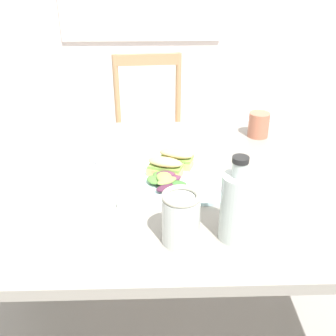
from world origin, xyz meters
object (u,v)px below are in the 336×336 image
plate_lunch (168,179)px  fork_on_napkin (90,174)px  bottle_cold_brew (236,210)px  cup_extra_side (259,125)px  sandwich_half_front (165,166)px  sandwich_half_back (176,158)px  mason_jar_iced_tea (181,220)px  dining_table (181,209)px  chair_wooden_far (150,137)px

plate_lunch → fork_on_napkin: bearing=170.9°
bottle_cold_brew → cup_extra_side: bearing=71.9°
cup_extra_side → sandwich_half_front: bearing=-139.4°
fork_on_napkin → cup_extra_side: 0.64m
plate_lunch → cup_extra_side: 0.47m
cup_extra_side → plate_lunch: bearing=-137.1°
sandwich_half_back → sandwich_half_front: bearing=-123.3°
plate_lunch → mason_jar_iced_tea: (0.02, -0.28, 0.05)m
sandwich_half_front → fork_on_napkin: (-0.23, 0.02, -0.03)m
fork_on_napkin → sandwich_half_front: bearing=-5.5°
sandwich_half_back → fork_on_napkin: (-0.27, -0.03, -0.03)m
dining_table → sandwich_half_back: sandwich_half_back is taller
dining_table → sandwich_half_back: (-0.01, 0.06, 0.15)m
sandwich_half_back → bottle_cold_brew: size_ratio=0.53×
chair_wooden_far → sandwich_half_front: 1.01m
sandwich_half_back → cup_extra_side: 0.40m
sandwich_half_front → fork_on_napkin: bearing=174.5°
dining_table → bottle_cold_brew: size_ratio=6.59×
bottle_cold_brew → dining_table: bearing=110.2°
mason_jar_iced_tea → cup_extra_side: (0.32, 0.60, -0.01)m
sandwich_half_front → cup_extra_side: (0.35, 0.30, 0.01)m
sandwich_half_front → fork_on_napkin: 0.23m
plate_lunch → mason_jar_iced_tea: bearing=-86.0°
plate_lunch → fork_on_napkin: size_ratio=1.52×
sandwich_half_back → chair_wooden_far: bearing=96.2°
plate_lunch → cup_extra_side: size_ratio=3.14×
sandwich_half_front → dining_table: bearing=-1.2°
fork_on_napkin → cup_extra_side: cup_extra_side is taller
cup_extra_side → dining_table: bearing=-134.9°
sandwich_half_back → bottle_cold_brew: bearing=-70.8°
sandwich_half_back → mason_jar_iced_tea: (-0.01, -0.36, 0.02)m
sandwich_half_back → cup_extra_side: bearing=38.0°
bottle_cold_brew → mason_jar_iced_tea: bearing=-175.4°
sandwich_half_back → bottle_cold_brew: (0.12, -0.34, 0.04)m
dining_table → sandwich_half_back: 0.16m
plate_lunch → dining_table: bearing=20.3°
fork_on_napkin → bottle_cold_brew: size_ratio=0.87×
cup_extra_side → bottle_cold_brew: bearing=-108.1°
fork_on_napkin → cup_extra_side: bearing=25.6°
sandwich_half_back → cup_extra_side: cup_extra_side is taller
plate_lunch → sandwich_half_front: (-0.01, 0.02, 0.03)m
chair_wooden_far → bottle_cold_brew: bottle_cold_brew is taller
bottle_cold_brew → cup_extra_side: 0.62m
dining_table → chair_wooden_far: (-0.11, 0.95, -0.18)m
chair_wooden_far → cup_extra_side: size_ratio=9.64×
mason_jar_iced_tea → dining_table: bearing=86.1°
sandwich_half_front → fork_on_napkin: sandwich_half_front is taller
chair_wooden_far → sandwich_half_back: chair_wooden_far is taller
chair_wooden_far → mason_jar_iced_tea: size_ratio=6.65×
sandwich_half_front → cup_extra_side: 0.46m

